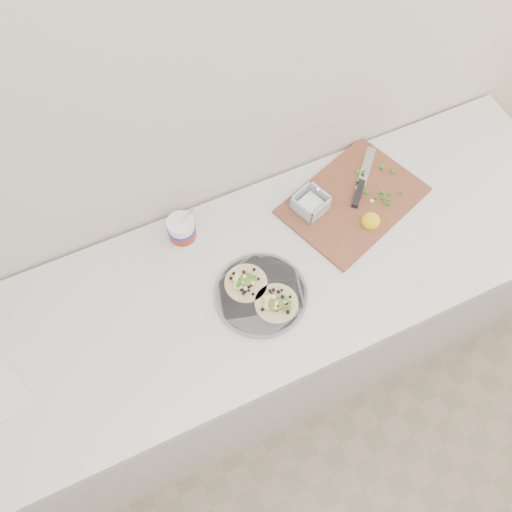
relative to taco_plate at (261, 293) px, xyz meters
name	(u,v)px	position (x,y,z in m)	size (l,w,h in m)	color
counter	(228,340)	(-0.10, 0.07, -0.47)	(2.44, 0.66, 0.90)	beige
taco_plate	(261,293)	(0.00, 0.00, 0.00)	(0.28, 0.28, 0.04)	slate
tub	(183,229)	(-0.14, 0.28, 0.05)	(0.09, 0.09, 0.20)	white
cutboard	(350,198)	(0.41, 0.19, 0.00)	(0.52, 0.44, 0.07)	brown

